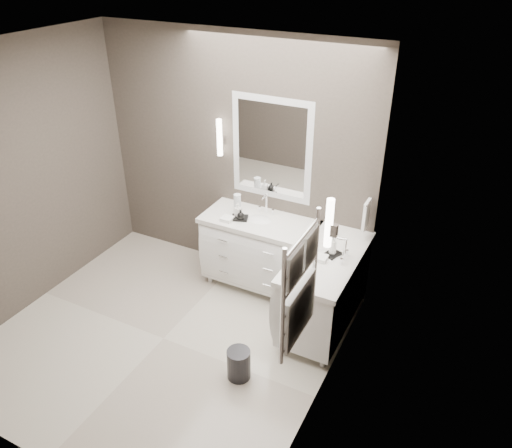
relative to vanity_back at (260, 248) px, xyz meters
The scene contains 20 objects.
floor 1.39m from the vanity_back, 110.17° to the right, with size 3.20×3.00×0.01m, color beige.
ceiling 2.57m from the vanity_back, 110.17° to the right, with size 3.20×3.00×0.01m, color white.
wall_back 1.01m from the vanity_back, 148.11° to the left, with size 3.20×0.01×2.70m, color #463E38.
wall_left 2.54m from the vanity_back, 149.20° to the right, with size 0.01×3.00×2.70m, color #463E38.
wall_right 1.89m from the vanity_back, 46.69° to the right, with size 0.01×3.00×2.70m, color #463E38.
vanity_back is the anchor object (origin of this frame).
vanity_right 0.93m from the vanity_back, 20.38° to the right, with size 0.59×1.24×0.97m.
mirror_back 1.10m from the vanity_back, 90.00° to the left, with size 0.90×0.02×1.10m.
mirror_right 1.62m from the vanity_back, 20.48° to the right, with size 0.02×0.90×1.10m.
sconce_back 1.27m from the vanity_back, 160.98° to the left, with size 0.06×0.06×0.40m.
sconce_right 1.84m from the vanity_back, 43.07° to the right, with size 0.06×0.06×0.40m.
towel_bar_corner 1.26m from the vanity_back, ahead, with size 0.03×0.22×0.30m.
towel_ladder 2.16m from the vanity_back, 55.90° to the right, with size 0.06×0.58×0.90m.
waste_bin 1.43m from the vanity_back, 71.09° to the right, with size 0.21×0.21×0.30m, color black.
amenity_tray_back 0.43m from the vanity_back, 156.31° to the right, with size 0.17×0.13×0.03m, color black.
amenity_tray_right 1.03m from the vanity_back, 18.51° to the right, with size 0.12×0.16×0.02m, color black.
water_bottle 0.55m from the vanity_back, behind, with size 0.08×0.08×0.22m, color silver.
soap_bottle_a 0.52m from the vanity_back, 163.74° to the right, with size 0.06×0.06×0.14m, color white.
soap_bottle_b 0.49m from the vanity_back, 145.03° to the right, with size 0.08×0.08×0.10m, color black.
soap_bottle_c 1.08m from the vanity_back, 18.51° to the right, with size 0.07×0.07×0.19m, color white.
Camera 1 is at (2.49, -2.89, 3.44)m, focal length 35.00 mm.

